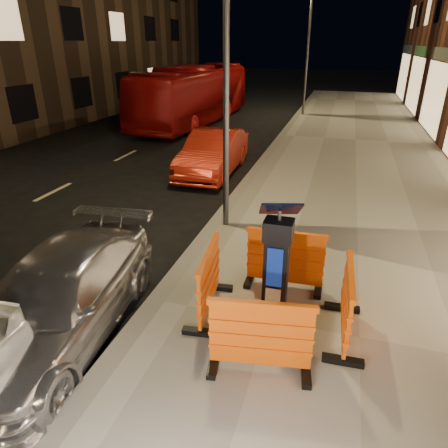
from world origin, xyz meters
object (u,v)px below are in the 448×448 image
(bus_doubledecker, at_px, (195,123))
(barrier_front, at_px, (261,337))
(barrier_bldgside, at_px, (346,304))
(parking_kiosk, at_px, (276,268))
(car_red, at_px, (214,173))
(barrier_back, at_px, (285,259))
(car_silver, at_px, (64,333))
(barrier_kerbside, at_px, (209,282))

(bus_doubledecker, bearing_deg, barrier_front, -64.07)
(barrier_front, bearing_deg, barrier_bldgside, 35.90)
(parking_kiosk, distance_m, bus_doubledecker, 16.19)
(car_red, bearing_deg, barrier_bldgside, -61.05)
(barrier_front, xyz_separation_m, barrier_back, (0.00, 1.90, 0.00))
(barrier_front, relative_size, barrier_bldgside, 1.00)
(barrier_back, bearing_deg, car_silver, -147.80)
(barrier_bldgside, xyz_separation_m, bus_doubledecker, (-7.56, 14.74, -0.64))
(parking_kiosk, bearing_deg, barrier_kerbside, 175.90)
(parking_kiosk, relative_size, bus_doubledecker, 0.18)
(car_silver, bearing_deg, barrier_back, 27.63)
(parking_kiosk, xyz_separation_m, car_silver, (-2.83, -0.91, -1.03))
(parking_kiosk, bearing_deg, barrier_bldgside, -4.10)
(car_red, relative_size, bus_doubledecker, 0.40)
(barrier_front, xyz_separation_m, car_red, (-3.11, 7.86, -0.64))
(barrier_back, bearing_deg, barrier_kerbside, -136.10)
(barrier_kerbside, relative_size, car_red, 0.32)
(barrier_bldgside, xyz_separation_m, car_red, (-4.06, 6.91, -0.64))
(bus_doubledecker, bearing_deg, barrier_back, -61.30)
(barrier_kerbside, relative_size, car_silver, 0.31)
(parking_kiosk, height_order, barrier_back, parking_kiosk)
(parking_kiosk, relative_size, barrier_kerbside, 1.40)
(car_silver, height_order, bus_doubledecker, bus_doubledecker)
(parking_kiosk, xyz_separation_m, car_red, (-3.11, 6.91, -1.03))
(barrier_back, height_order, barrier_bldgside, same)
(car_red, bearing_deg, barrier_back, -63.92)
(barrier_kerbside, xyz_separation_m, car_red, (-2.16, 6.91, -0.64))
(barrier_bldgside, bearing_deg, bus_doubledecker, 25.07)
(barrier_kerbside, relative_size, barrier_bldgside, 1.00)
(barrier_kerbside, distance_m, car_silver, 2.19)
(barrier_kerbside, relative_size, bus_doubledecker, 0.13)
(barrier_front, height_order, car_silver, barrier_front)
(car_red, bearing_deg, barrier_kerbside, -74.13)
(barrier_front, distance_m, barrier_back, 1.90)
(barrier_back, height_order, car_red, barrier_back)
(barrier_back, distance_m, car_silver, 3.45)
(barrier_front, height_order, car_red, barrier_front)
(car_red, bearing_deg, car_silver, -89.45)
(barrier_back, distance_m, bus_doubledecker, 15.30)
(barrier_back, distance_m, barrier_bldgside, 1.34)
(barrier_bldgside, height_order, car_red, barrier_bldgside)
(barrier_kerbside, height_order, bus_doubledecker, bus_doubledecker)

